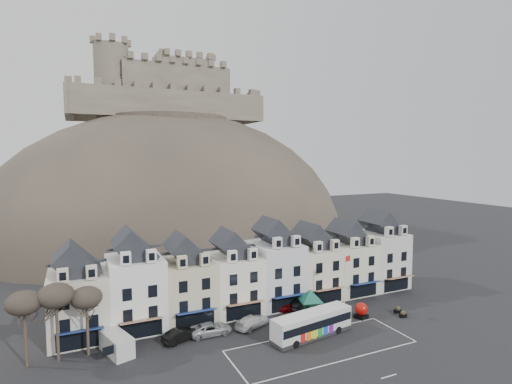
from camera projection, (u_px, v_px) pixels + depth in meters
ground at (313, 355)px, 44.85m from camera, size 300.00×300.00×0.00m
coach_bay_markings at (322, 346)px, 46.82m from camera, size 22.00×7.50×0.01m
townhouse_terrace at (255, 271)px, 58.89m from camera, size 54.40×9.35×11.80m
castle_hill at (177, 238)px, 107.75m from camera, size 100.00×76.00×68.00m
castle at (166, 91)px, 110.17m from camera, size 50.20×22.20×22.00m
tree_left_far at (24, 304)px, 41.66m from camera, size 3.61×3.61×8.24m
tree_left_mid at (56, 296)px, 42.88m from camera, size 3.78×3.78×8.64m
tree_left_near at (86, 298)px, 44.19m from camera, size 3.43×3.43×7.84m
bus at (312, 323)px, 49.13m from camera, size 11.37×4.29×3.13m
bus_shelter at (310, 295)px, 55.52m from camera, size 5.76×5.76×3.78m
red_buoy at (361, 310)px, 54.86m from camera, size 1.79×1.79×2.17m
flagpole at (345, 282)px, 54.94m from camera, size 1.23×0.44×8.80m
white_van at (117, 344)px, 44.99m from camera, size 3.54×5.35×2.25m
planter_west at (403, 314)px, 55.18m from camera, size 1.02×0.68×0.97m
planter_east at (398, 310)px, 56.72m from camera, size 1.11×0.81×0.99m
car_navy at (115, 339)px, 47.32m from camera, size 3.88×2.43×1.23m
car_black at (182, 335)px, 48.11m from camera, size 5.02×3.12×1.56m
car_silver at (210, 329)px, 49.80m from camera, size 5.27×2.54×1.48m
car_white at (253, 321)px, 52.03m from camera, size 5.71×4.06×1.54m
car_maroon at (291, 307)px, 57.28m from camera, size 3.94×2.44×1.25m
car_charcoal at (303, 304)px, 58.14m from camera, size 4.89×2.76×1.53m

